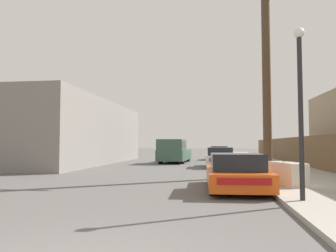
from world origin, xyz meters
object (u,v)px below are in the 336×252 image
Objects in this scene: car_parked_far at (219,153)px; street_lamp at (300,98)px; pickup_truck at (174,151)px; pedestrian at (270,151)px; car_parked_mid at (219,158)px; parked_sports_car_red at (236,173)px; utility_pole at (266,72)px; discarded_fridge at (287,173)px.

street_lamp reaches higher than car_parked_far.
pedestrian is at bearing 174.45° from pickup_truck.
pedestrian is at bearing 40.46° from car_parked_mid.
parked_sports_car_red is at bearing 119.40° from street_lamp.
utility_pole is at bearing -100.23° from pedestrian.
street_lamp is (1.47, -23.18, 2.02)m from car_parked_far.
car_parked_mid is 7.43m from utility_pole.
discarded_fridge is at bearing 17.01° from parked_sports_car_red.
discarded_fridge is at bearing 84.08° from street_lamp.
pedestrian reaches higher than parked_sports_car_red.
utility_pole is at bearing 67.24° from parked_sports_car_red.
parked_sports_car_red is 1.05× the size of car_parked_mid.
discarded_fridge is 0.42× the size of car_parked_mid.
discarded_fridge is at bearing -97.32° from pedestrian.
pickup_truck is 1.38× the size of street_lamp.
car_parked_far is 6.85m from pickup_truck.
street_lamp reaches higher than parked_sports_car_red.
street_lamp reaches higher than car_parked_mid.
pickup_truck is (-3.69, -5.77, 0.32)m from car_parked_far.
discarded_fridge is 6.00m from utility_pole.
street_lamp is 16.56m from pedestrian.
parked_sports_car_red is 20.66m from car_parked_far.
street_lamp is at bearing -97.05° from pedestrian.
car_parked_mid is (-2.03, 9.88, 0.10)m from discarded_fridge.
pedestrian is (7.19, -1.06, 0.07)m from pickup_truck.
pickup_truck is at bearing 126.57° from car_parked_mid.
utility_pole is (2.09, -5.74, 4.24)m from car_parked_mid.
utility_pole reaches higher than street_lamp.
utility_pole is (5.55, -10.15, 3.92)m from pickup_truck.
pickup_truck is at bearing 102.15° from parked_sports_car_red.
discarded_fridge is at bearing 113.82° from pickup_truck.
pickup_truck reaches higher than car_parked_mid.
car_parked_mid is 1.01× the size of car_parked_far.
car_parked_far is (0.23, 10.18, 0.01)m from car_parked_mid.
car_parked_far is at bearing 96.65° from utility_pole.
car_parked_mid is 10.18m from car_parked_far.
discarded_fridge is at bearing -82.23° from car_parked_far.
pickup_truck is (-3.46, 4.41, 0.33)m from car_parked_mid.
street_lamp is at bearing -83.71° from car_parked_far.
pickup_truck reaches higher than car_parked_far.
car_parked_mid is at bearing 109.99° from utility_pole.
utility_pole is at bearing -71.54° from car_parked_mid.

